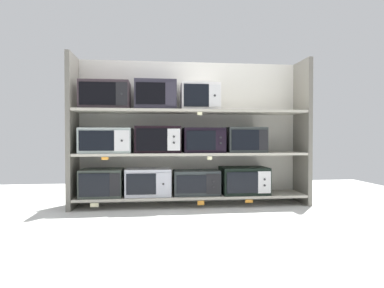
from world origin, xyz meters
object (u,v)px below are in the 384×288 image
Objects in this scene: microwave_4 at (107,141)px; microwave_8 at (105,96)px; microwave_1 at (149,182)px; microwave_7 at (245,140)px; microwave_2 at (196,182)px; microwave_3 at (244,180)px; microwave_5 at (158,140)px; microwave_6 at (203,140)px; microwave_10 at (200,97)px; microwave_9 at (156,96)px; microwave_0 at (102,183)px.

microwave_8 is (-0.01, -0.00, 0.51)m from microwave_4.
microwave_8 reaches higher than microwave_1.
microwave_7 is 0.83× the size of microwave_8.
microwave_3 is at bearing -0.02° from microwave_2.
microwave_5 reaches higher than microwave_4.
microwave_6 is at bearing 179.99° from microwave_7.
microwave_6 reaches higher than microwave_4.
microwave_9 is at bearing 179.96° from microwave_10.
microwave_7 is at bearing 0.01° from microwave_10.
microwave_7 reaches higher than microwave_0.
microwave_3 is at bearing 0.00° from microwave_6.
microwave_4 is 1.04× the size of microwave_8.
microwave_0 is 0.85× the size of microwave_8.
microwave_10 is at bearing -179.99° from microwave_7.
microwave_2 is at bearing 179.98° from microwave_3.
microwave_4 is at bearing 0.44° from microwave_8.
microwave_9 reaches higher than microwave_4.
microwave_3 is at bearing -0.01° from microwave_9.
microwave_1 reaches higher than microwave_2.
microwave_1 is 1.17× the size of microwave_10.
microwave_3 is (1.67, 0.00, 0.00)m from microwave_0.
microwave_0 is 1.09m from microwave_2.
microwave_0 is 1.51m from microwave_10.
microwave_7 is at bearing -0.00° from microwave_8.
microwave_10 is (0.60, -0.00, 0.99)m from microwave_1.
microwave_10 is (-0.53, -0.00, 0.99)m from microwave_3.
microwave_3 reaches higher than microwave_1.
microwave_8 reaches higher than microwave_0.
microwave_5 is at bearing -179.98° from microwave_6.
microwave_9 is at bearing -180.00° from microwave_2.
microwave_9 is at bearing 0.03° from microwave_8.
microwave_7 is 1.02× the size of microwave_10.
microwave_2 is (1.09, 0.00, -0.01)m from microwave_0.
microwave_8 reaches higher than microwave_4.
microwave_2 is 0.68m from microwave_5.
microwave_1 is (0.53, 0.00, 0.00)m from microwave_0.
microwave_6 reaches higher than microwave_3.
microwave_6 is at bearing 0.00° from microwave_4.
microwave_2 is 1.18× the size of microwave_7.
microwave_1 is at bearing -179.99° from microwave_2.
microwave_3 is 1.06× the size of microwave_5.
microwave_8 is at bearing -179.56° from microwave_4.
microwave_6 reaches higher than microwave_0.
microwave_7 is (0.01, -0.00, 0.49)m from microwave_3.
microwave_8 reaches higher than microwave_7.
microwave_1 is 0.56m from microwave_2.
microwave_2 is 1.01m from microwave_10.
microwave_5 is (0.11, -0.00, 0.49)m from microwave_1.
microwave_7 is (1.04, 0.00, -0.00)m from microwave_5.
microwave_10 reaches higher than microwave_2.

